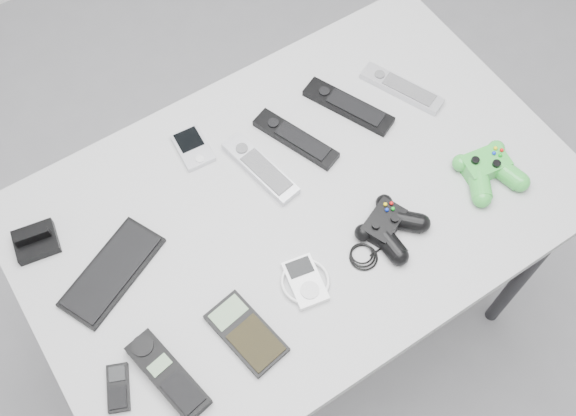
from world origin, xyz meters
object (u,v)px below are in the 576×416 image
remote_black_a (296,139)px  controller_green (488,169)px  mp3_player (305,281)px  desk (297,218)px  cordless_handset (168,375)px  mobile_phone (118,388)px  remote_silver_b (402,88)px  pda (193,148)px  controller_black (389,226)px  pda_keyboard (112,272)px  remote_silver_a (260,168)px  remote_black_b (348,106)px  calculator (246,333)px

remote_black_a → controller_green: 0.41m
remote_black_a → mp3_player: bearing=-140.8°
desk → cordless_handset: size_ratio=6.29×
mp3_player → controller_green: size_ratio=0.72×
mobile_phone → remote_silver_b: bearing=40.7°
pda → controller_black: (0.23, -0.38, 0.01)m
pda_keyboard → mobile_phone: (-0.09, -0.21, 0.00)m
desk → remote_silver_a: 0.13m
controller_black → remote_black_a: bearing=75.2°
remote_black_a → remote_black_b: same height
cordless_handset → controller_black: (0.51, 0.02, 0.01)m
calculator → controller_green: (0.60, 0.02, 0.01)m
cordless_handset → remote_black_a: bearing=21.8°
pda_keyboard → cordless_handset: 0.24m
pda_keyboard → controller_green: 0.79m
pda_keyboard → mp3_player: size_ratio=2.19×
cordless_handset → remote_silver_a: bearing=26.4°
desk → remote_silver_b: 0.38m
pda_keyboard → controller_black: size_ratio=1.04×
desk → controller_green: controller_green is taller
remote_silver_a → mp3_player: 0.27m
cordless_handset → controller_black: size_ratio=0.85×
remote_black_b → remote_silver_b: (0.13, -0.03, -0.00)m
remote_black_a → remote_silver_b: size_ratio=1.03×
remote_black_a → cordless_handset: cordless_handset is taller
remote_black_b → remote_silver_b: same height
pda → mp3_player: (0.03, -0.39, 0.00)m
remote_silver_b → mobile_phone: 0.87m
remote_silver_a → calculator: bearing=-136.0°
remote_silver_b → controller_green: 0.27m
desk → mobile_phone: size_ratio=13.22×
remote_black_b → mobile_phone: 0.76m
mp3_player → pda: bearing=105.8°
pda_keyboard → cordless_handset: bearing=-116.0°
pda → controller_green: size_ratio=0.70×
desk → calculator: bearing=-142.5°
remote_silver_b → mp3_player: remote_silver_b is taller
pda → cordless_handset: cordless_handset is taller
calculator → mp3_player: mp3_player is taller
desk → calculator: 0.30m
pda → controller_black: 0.45m
controller_black → pda_keyboard: bearing=134.2°
remote_black_a → controller_black: size_ratio=0.94×
desk → mp3_player: 0.19m
remote_silver_b → mp3_player: (-0.44, -0.27, -0.00)m
desk → remote_black_b: 0.28m
pda → mobile_phone: bearing=-129.7°
remote_silver_a → remote_silver_b: remote_silver_a is taller
remote_silver_a → remote_silver_b: size_ratio=1.01×
desk → remote_silver_b: (0.36, 0.11, 0.08)m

